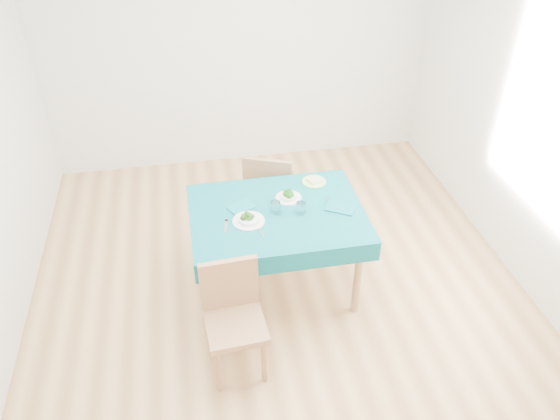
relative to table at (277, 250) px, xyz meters
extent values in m
cube|color=#A77845|center=(0.00, -0.10, -0.39)|extent=(4.00, 4.50, 0.02)
cube|color=silver|center=(0.00, 2.15, 0.97)|extent=(4.00, 0.02, 2.70)
cube|color=silver|center=(2.00, -0.10, 0.97)|extent=(0.02, 4.50, 2.70)
cube|color=#095963|center=(0.00, 0.00, 0.00)|extent=(1.31, 0.99, 0.76)
cube|color=#946A45|center=(-0.42, -0.77, 0.11)|extent=(0.42, 0.45, 0.98)
cube|color=#946A45|center=(0.11, 0.80, 0.16)|extent=(0.58, 0.60, 1.08)
cube|color=silver|center=(-0.40, -0.10, 0.38)|extent=(0.05, 0.16, 0.00)
cube|color=silver|center=(-0.16, -0.17, 0.38)|extent=(0.03, 0.19, 0.00)
cube|color=silver|center=(0.13, 0.17, 0.38)|extent=(0.08, 0.18, 0.00)
cube|color=silver|center=(0.44, 0.00, 0.38)|extent=(0.06, 0.23, 0.00)
cube|color=#0D646D|center=(-0.25, 0.11, 0.38)|extent=(0.24, 0.21, 0.01)
cube|color=#0D646D|center=(0.49, -0.04, 0.39)|extent=(0.26, 0.24, 0.01)
cylinder|color=white|center=(-0.01, 0.00, 0.43)|extent=(0.07, 0.07, 0.09)
cylinder|color=white|center=(0.17, -0.04, 0.42)|extent=(0.07, 0.07, 0.09)
cylinder|color=#B3E46F|center=(0.37, 0.35, 0.38)|extent=(0.19, 0.19, 0.01)
cube|color=beige|center=(0.37, 0.35, 0.40)|extent=(0.12, 0.12, 0.01)
camera|label=1|loc=(-0.60, -3.27, 2.81)|focal=35.00mm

